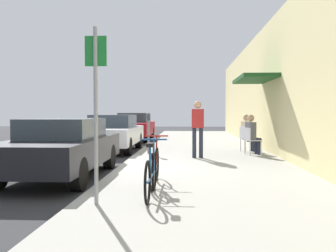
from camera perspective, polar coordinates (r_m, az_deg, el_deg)
name	(u,v)px	position (r m, az deg, el deg)	size (l,w,h in m)	color
ground_plane	(119,171)	(9.42, -7.68, -6.92)	(60.00, 60.00, 0.00)	#2D2D30
sidewalk_slab	(204,159)	(11.24, 5.67, -5.15)	(4.50, 32.00, 0.12)	#9E9B93
building_facade	(285,85)	(11.55, 17.72, 6.10)	(1.40, 32.00, 4.60)	beige
parked_car_0	(62,147)	(8.68, -16.09, -3.09)	(1.80, 4.40, 1.33)	black
parked_car_1	(113,132)	(14.15, -8.51, -0.98)	(1.80, 4.40, 1.39)	silver
parked_car_2	(134,126)	(19.60, -5.25, -0.04)	(1.80, 4.40, 1.46)	maroon
parking_meter	(149,130)	(12.12, -3.04, -0.69)	(0.12, 0.10, 1.32)	slate
street_sign	(96,101)	(5.49, -11.13, 3.81)	(0.32, 0.06, 2.60)	gray
bicycle_0	(151,175)	(5.93, -2.63, -7.54)	(0.46, 1.71, 0.90)	black
bicycle_1	(154,166)	(6.88, -2.12, -6.21)	(0.46, 1.71, 0.90)	black
cafe_chair_0	(251,139)	(12.12, 12.68, -1.98)	(0.55, 0.55, 0.87)	silver
seated_patron_0	(252,133)	(12.14, 12.94, -1.07)	(0.51, 0.46, 1.29)	#232838
cafe_chair_1	(246,137)	(13.05, 11.99, -1.69)	(0.55, 0.55, 0.87)	silver
seated_patron_1	(248,132)	(13.07, 12.23, -0.85)	(0.50, 0.46, 1.29)	#232838
pedestrian_standing	(198,124)	(10.97, 4.63, 0.24)	(0.36, 0.22, 1.70)	#232838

